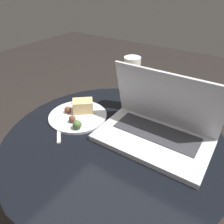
{
  "coord_description": "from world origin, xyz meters",
  "views": [
    {
      "loc": [
        0.31,
        -0.48,
        1.05
      ],
      "look_at": [
        -0.04,
        0.04,
        0.65
      ],
      "focal_mm": 35.0,
      "sensor_mm": 36.0,
      "label": 1
    }
  ],
  "objects": [
    {
      "name": "snack_plate",
      "position": [
        -0.19,
        0.04,
        0.59
      ],
      "size": [
        0.22,
        0.22,
        0.06
      ],
      "color": "silver",
      "rests_on": "table"
    },
    {
      "name": "table",
      "position": [
        0.0,
        0.0,
        0.43
      ],
      "size": [
        0.74,
        0.74,
        0.58
      ],
      "color": "#515156",
      "rests_on": "ground_plane"
    },
    {
      "name": "fork",
      "position": [
        -0.21,
        -0.05,
        0.58
      ],
      "size": [
        0.14,
        0.14,
        0.0
      ],
      "color": "silver",
      "rests_on": "table"
    },
    {
      "name": "beer_glass",
      "position": [
        -0.06,
        0.2,
        0.68
      ],
      "size": [
        0.06,
        0.06,
        0.21
      ],
      "color": "#C6701E",
      "rests_on": "table"
    },
    {
      "name": "laptop",
      "position": [
        0.11,
        0.08,
        0.62
      ],
      "size": [
        0.36,
        0.22,
        0.23
      ],
      "color": "silver",
      "rests_on": "table"
    }
  ]
}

